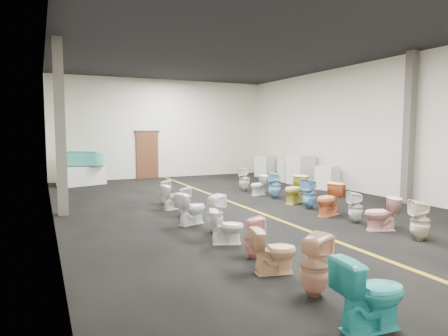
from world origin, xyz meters
The scene contains 35 objects.
floor centered at (0.00, 0.00, 0.00)m, with size 16.00×16.00×0.00m, color black.
ceiling centered at (0.00, 0.00, 4.50)m, with size 16.00×16.00×0.00m, color black.
wall_back centered at (0.00, 8.00, 2.25)m, with size 10.00×10.00×0.00m, color beige.
wall_left centered at (-5.00, 0.00, 2.25)m, with size 16.00×16.00×0.00m, color beige.
wall_right centered at (5.00, 0.00, 2.25)m, with size 16.00×16.00×0.00m, color beige.
aisle_stripe centered at (0.00, 0.00, 0.00)m, with size 0.12×15.60×0.01m, color olive.
back_door centered at (-0.80, 7.94, 1.05)m, with size 1.00×0.10×2.10m, color #562D19.
door_frame centered at (-0.80, 7.95, 2.12)m, with size 1.15×0.08×0.10m, color #331C11.
column_left centered at (-4.75, 1.00, 2.25)m, with size 0.25×0.25×4.50m, color #59544C.
column_right centered at (4.75, -1.50, 2.25)m, with size 0.25×0.25×4.50m, color #59544C.
display_table centered at (-3.76, 6.78, 0.38)m, with size 1.72×0.86×0.76m, color silver.
bathtub centered at (-3.76, 6.78, 1.07)m, with size 1.78×1.09×0.55m.
appliance_crate_a centered at (4.40, 1.73, 0.44)m, with size 0.68×0.68×0.87m, color silver.
appliance_crate_b centered at (4.40, 3.39, 0.59)m, with size 0.85×0.85×1.17m, color silver.
appliance_crate_c centered at (4.40, 4.24, 0.43)m, with size 0.76×0.76×0.86m, color silver.
appliance_crate_d centered at (4.40, 6.27, 0.49)m, with size 0.69×0.69×0.98m, color silver.
toilet_left_0 centered at (-2.02, -6.84, 0.41)m, with size 0.46×0.81×0.83m, color #2CAFB1.
toilet_left_1 centered at (-2.02, -5.86, 0.42)m, with size 0.38×0.38×0.83m, color tan.
toilet_left_2 centered at (-2.05, -4.90, 0.35)m, with size 0.39×0.69×0.71m, color #F8C597.
toilet_left_3 centered at (-1.98, -4.13, 0.36)m, with size 0.32×0.33×0.72m, color pink.
toilet_left_4 centered at (-2.03, -3.15, 0.34)m, with size 0.38×0.66×0.67m, color white.
toilet_left_5 centered at (-1.89, -2.27, 0.41)m, with size 0.37×0.38×0.82m, color white.
toilet_left_6 centered at (-2.09, -1.36, 0.38)m, with size 0.42×0.74×0.75m, color white.
toilet_left_7 centered at (-1.92, -0.39, 0.37)m, with size 0.33×0.34×0.74m, color silver.
toilet_left_8 centered at (-1.91, 0.52, 0.35)m, with size 0.39×0.68×0.69m, color white.
toilet_left_9 centered at (-1.95, 1.31, 0.36)m, with size 0.33×0.33×0.73m, color silver.
toilet_right_2 centered at (1.55, -4.57, 0.41)m, with size 0.37×0.38×0.82m, color beige.
toilet_right_3 centered at (1.48, -3.65, 0.37)m, with size 0.42×0.73×0.74m, color beige.
toilet_right_4 centered at (1.50, -2.84, 0.37)m, with size 0.33×0.34×0.74m, color silver.
toilet_right_5 centered at (1.45, -1.95, 0.42)m, with size 0.47×0.82×0.84m, color orange.
toilet_right_6 centered at (1.53, -1.02, 0.42)m, with size 0.38×0.39×0.85m, color #69A3D1.
toilet_right_7 centered at (1.65, -0.15, 0.42)m, with size 0.47×0.82×0.83m, color #D4C847.
toilet_right_8 centered at (1.56, 0.83, 0.43)m, with size 0.39×0.40×0.86m, color #75B6D4.
toilet_right_9 centered at (1.44, 1.65, 0.33)m, with size 0.37×0.65×0.67m, color white.
toilet_right_10 centered at (1.43, 2.69, 0.43)m, with size 0.38×0.39×0.85m, color beige.
Camera 1 is at (-5.24, -9.98, 2.19)m, focal length 32.00 mm.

